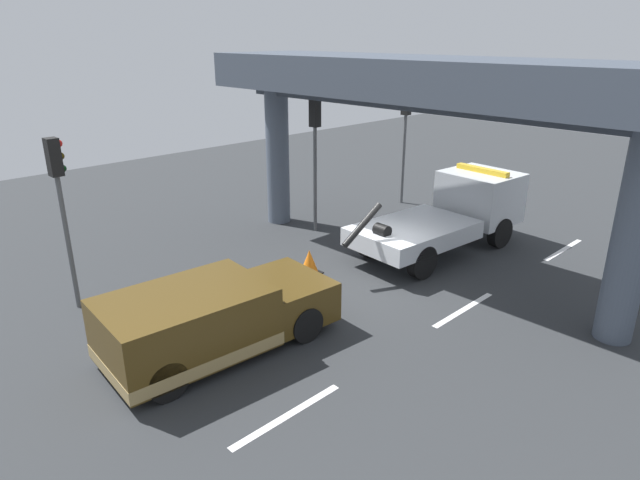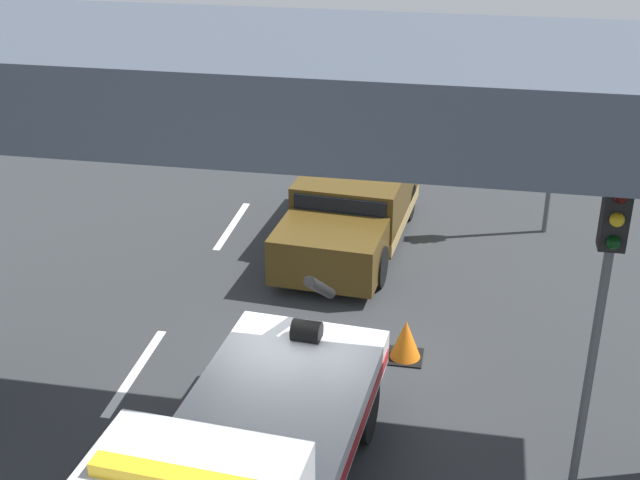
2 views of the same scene
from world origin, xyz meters
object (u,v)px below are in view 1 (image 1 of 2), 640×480
(traffic_light_mid, at_px, (406,123))
(traffic_light_far, at_px, (315,137))
(tow_truck_white, at_px, (453,212))
(towed_van_green, at_px, (211,320))
(traffic_cone_orange, at_px, (309,262))
(traffic_light_near, at_px, (60,187))

(traffic_light_mid, bearing_deg, traffic_light_far, 180.00)
(tow_truck_white, bearing_deg, traffic_light_mid, 55.92)
(towed_van_green, height_order, traffic_light_mid, traffic_light_mid)
(traffic_light_far, distance_m, traffic_light_mid, 5.00)
(towed_van_green, distance_m, traffic_light_far, 8.77)
(tow_truck_white, distance_m, traffic_cone_orange, 5.22)
(towed_van_green, bearing_deg, tow_truck_white, -0.40)
(traffic_light_near, xyz_separation_m, traffic_light_far, (8.50, 0.00, 0.16))
(traffic_light_near, bearing_deg, traffic_light_mid, 0.00)
(tow_truck_white, xyz_separation_m, towed_van_green, (-9.33, 0.07, -0.42))
(traffic_light_far, height_order, traffic_light_mid, traffic_light_far)
(traffic_light_near, height_order, traffic_light_mid, traffic_light_mid)
(traffic_light_far, height_order, traffic_cone_orange, traffic_light_far)
(towed_van_green, relative_size, traffic_light_mid, 1.18)
(traffic_cone_orange, bearing_deg, tow_truck_white, -19.04)
(traffic_light_near, height_order, traffic_cone_orange, traffic_light_near)
(towed_van_green, height_order, traffic_light_near, traffic_light_near)
(traffic_light_near, relative_size, traffic_light_mid, 0.97)
(tow_truck_white, xyz_separation_m, traffic_light_mid, (2.91, 4.30, 2.09))
(towed_van_green, relative_size, traffic_light_near, 1.22)
(traffic_cone_orange, bearing_deg, traffic_light_near, 155.41)
(tow_truck_white, relative_size, towed_van_green, 1.37)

